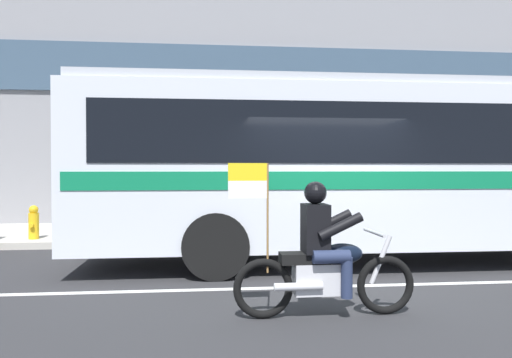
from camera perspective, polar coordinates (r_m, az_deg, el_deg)
The scene contains 7 objects.
ground_plane at distance 7.88m, azimuth 8.38°, elevation -11.35°, with size 60.00×60.00×0.00m, color #2B2B2D.
sidewalk_curb at distance 12.80m, azimuth 2.69°, elevation -6.14°, with size 28.00×3.80×0.15m, color #B7B2A8.
lane_center_stripe at distance 7.31m, azimuth 9.57°, elevation -12.31°, with size 26.60×0.14×0.01m, color silver.
office_building_facade at distance 15.76m, azimuth 1.39°, elevation 19.48°, with size 28.00×0.89×13.29m.
transit_bus at distance 9.55m, azimuth 19.25°, elevation 2.18°, with size 12.64×2.65×3.22m.
motorcycle_with_rider at distance 5.73m, azimuth 7.90°, elevation -9.30°, with size 2.20×0.64×1.78m.
fire_hydrant at distance 11.90m, azimuth -24.65°, elevation -4.66°, with size 0.22×0.30×0.75m.
Camera 1 is at (-1.91, -7.45, 1.71)m, focal length 34.07 mm.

